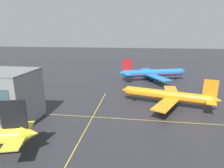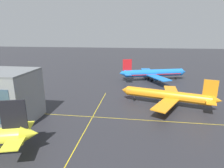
% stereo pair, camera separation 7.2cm
% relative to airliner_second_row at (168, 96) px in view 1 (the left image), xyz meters
% --- Properties ---
extents(airliner_second_row, '(32.84, 27.98, 10.35)m').
position_rel_airliner_second_row_xyz_m(airliner_second_row, '(0.00, 0.00, 0.00)').
color(airliner_second_row, orange).
rests_on(airliner_second_row, ground).
extents(airliner_third_row, '(36.12, 30.84, 11.46)m').
position_rel_airliner_second_row_xyz_m(airliner_third_row, '(-2.53, 35.41, 0.38)').
color(airliner_third_row, blue).
rests_on(airliner_third_row, ground).
extents(taxiway_markings, '(168.76, 85.28, 0.01)m').
position_rel_airliner_second_row_xyz_m(taxiway_markings, '(-23.46, -32.21, -3.53)').
color(taxiway_markings, yellow).
rests_on(taxiway_markings, ground).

